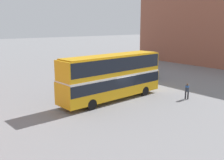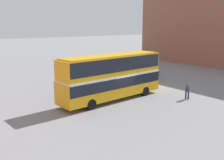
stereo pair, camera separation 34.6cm
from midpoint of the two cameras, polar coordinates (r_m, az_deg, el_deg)
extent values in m
plane|color=slate|center=(26.63, 1.67, -4.20)|extent=(240.00, 240.00, 0.00)
cube|color=#935642|center=(53.62, 22.19, 11.52)|extent=(10.67, 31.13, 15.48)
cube|color=gold|center=(26.04, -0.38, -1.26)|extent=(11.64, 3.31, 2.07)
cube|color=gold|center=(25.65, -0.39, 3.11)|extent=(11.46, 3.22, 1.94)
cube|color=black|center=(25.93, -0.38, -0.25)|extent=(11.53, 3.33, 1.02)
cube|color=black|center=(25.61, -0.39, 3.62)|extent=(11.29, 3.24, 1.32)
cube|color=silver|center=(25.81, -0.38, 1.05)|extent=(11.52, 3.33, 0.20)
cube|color=#BE8611|center=(25.51, -0.39, 5.37)|extent=(10.93, 3.01, 0.10)
cylinder|color=black|center=(29.52, 3.52, -1.59)|extent=(1.01, 0.37, 0.99)
cylinder|color=black|center=(28.04, 6.79, -2.39)|extent=(1.01, 0.37, 0.99)
cylinder|color=black|center=(25.11, -8.01, -4.16)|extent=(1.01, 0.37, 0.99)
cylinder|color=black|center=(23.35, -4.90, -5.33)|extent=(1.01, 0.37, 0.99)
cylinder|color=#232328|center=(27.59, 15.87, -3.23)|extent=(0.15, 0.15, 0.79)
cylinder|color=#232328|center=(27.62, 15.36, -3.19)|extent=(0.15, 0.15, 0.79)
cylinder|color=#2D333D|center=(27.43, 15.70, -1.78)|extent=(0.52, 0.52, 0.63)
cylinder|color=#28569E|center=(27.39, 15.72, -1.37)|extent=(0.55, 0.55, 0.14)
sphere|color=brown|center=(27.34, 15.75, -0.91)|extent=(0.21, 0.21, 0.21)
cube|color=maroon|center=(41.36, -3.19, 2.64)|extent=(4.91, 2.75, 0.83)
cube|color=black|center=(41.18, -3.44, 3.57)|extent=(2.70, 2.08, 0.56)
cylinder|color=black|center=(42.69, -1.80, 2.44)|extent=(0.65, 0.35, 0.62)
cylinder|color=black|center=(41.26, -0.92, 2.11)|extent=(0.65, 0.35, 0.62)
cylinder|color=black|center=(41.65, -5.43, 2.15)|extent=(0.65, 0.35, 0.62)
cylinder|color=black|center=(40.18, -4.65, 1.80)|extent=(0.65, 0.35, 0.62)
cube|color=navy|center=(36.80, 6.56, 1.39)|extent=(4.23, 1.90, 0.84)
cube|color=black|center=(36.56, 6.39, 2.44)|extent=(2.23, 1.65, 0.56)
cylinder|color=black|center=(38.29, 7.19, 1.22)|extent=(0.62, 0.24, 0.61)
cylinder|color=black|center=(37.18, 8.83, 0.85)|extent=(0.62, 0.24, 0.61)
cylinder|color=black|center=(36.61, 4.23, 0.79)|extent=(0.62, 0.24, 0.61)
cylinder|color=black|center=(35.45, 5.84, 0.38)|extent=(0.62, 0.24, 0.61)
camera|label=1|loc=(0.17, -90.38, -0.08)|focal=42.00mm
camera|label=2|loc=(0.17, 89.62, 0.08)|focal=42.00mm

